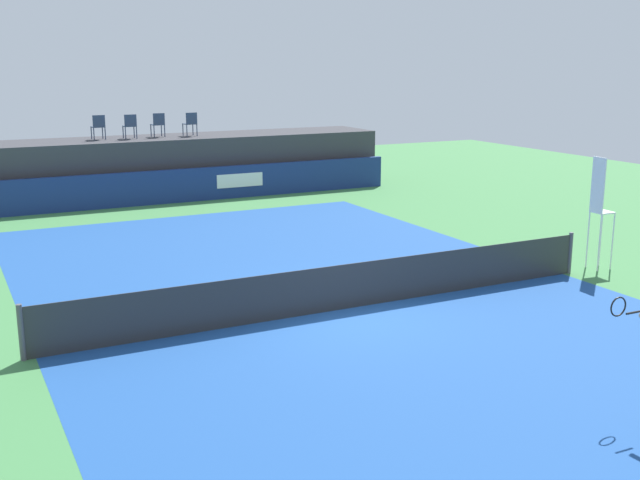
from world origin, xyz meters
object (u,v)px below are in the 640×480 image
Objects in this scene: net_post_far at (570,253)px; umpire_chair at (600,205)px; spectator_chair_left at (130,125)px; spectator_chair_center at (158,124)px; spectator_chair_right at (190,123)px; spectator_chair_far_left at (98,126)px; net_post_near at (21,333)px.

umpire_chair is at bearing 0.52° from net_post_far.
spectator_chair_left is 1.00× the size of spectator_chair_center.
spectator_chair_left is 16.76m from net_post_far.
spectator_chair_center reaches higher than net_post_far.
spectator_chair_right is at bearing -10.27° from spectator_chair_center.
spectator_chair_center is (2.20, 0.04, 0.00)m from spectator_chair_far_left.
spectator_chair_center and spectator_chair_right have the same top height.
spectator_chair_right is (2.29, 0.01, 0.00)m from spectator_chair_left.
net_post_far is (12.40, 0.00, 0.00)m from net_post_near.
umpire_chair is (5.43, -15.13, -1.11)m from spectator_chair_right.
spectator_chair_right is at bearing 106.83° from net_post_far.
net_post_far is (5.76, -15.36, -2.19)m from spectator_chair_center.
umpire_chair reaches higher than net_post_near.
spectator_chair_right reaches higher than net_post_near.
spectator_chair_right is 0.32× the size of umpire_chair.
spectator_chair_right reaches higher than net_post_far.
spectator_chair_far_left is at bearing 73.85° from net_post_near.
net_post_far is at bearing -62.52° from spectator_chair_far_left.
spectator_chair_left is 1.13m from spectator_chair_center.
umpire_chair is 2.76× the size of net_post_far.
net_post_near and net_post_far have the same top height.
spectator_chair_far_left is 1.11m from spectator_chair_left.
spectator_chair_left is at bearing 114.41° from net_post_far.
spectator_chair_left is 0.89× the size of net_post_near.
spectator_chair_left is at bearing 117.04° from umpire_chair.
spectator_chair_far_left is 1.00× the size of spectator_chair_right.
spectator_chair_far_left reaches higher than net_post_far.
umpire_chair is at bearing -70.25° from spectator_chair_right.
spectator_chair_right is 17.18m from net_post_near.
spectator_chair_center reaches higher than umpire_chair.
net_post_near is (-4.44, -15.31, -2.19)m from spectator_chair_far_left.
umpire_chair is 1.38m from net_post_far.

